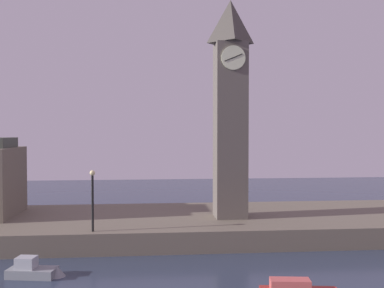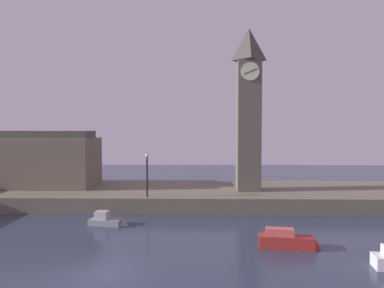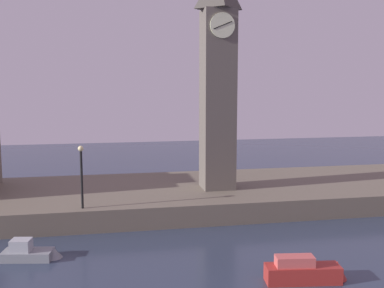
% 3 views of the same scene
% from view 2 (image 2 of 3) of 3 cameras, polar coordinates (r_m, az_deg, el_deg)
% --- Properties ---
extents(ground_plane, '(120.00, 120.00, 0.00)m').
position_cam_2_polar(ground_plane, '(22.09, -14.25, -18.98)').
color(ground_plane, '#2D384C').
extents(far_embankment, '(70.00, 12.00, 1.50)m').
position_cam_2_polar(far_embankment, '(40.84, -6.68, -7.80)').
color(far_embankment, '#6B6051').
rests_on(far_embankment, ground).
extents(clock_tower, '(2.63, 2.66, 16.86)m').
position_cam_2_polar(clock_tower, '(39.13, 8.71, 5.66)').
color(clock_tower, '#5B544C').
rests_on(clock_tower, far_embankment).
extents(parliament_hall, '(14.18, 6.38, 8.84)m').
position_cam_2_polar(parliament_hall, '(45.40, -23.87, -2.13)').
color(parliament_hall, '#6B6051').
rests_on(parliament_hall, far_embankment).
extents(streetlamp, '(0.36, 0.36, 4.12)m').
position_cam_2_polar(streetlamp, '(35.22, -6.95, -4.03)').
color(streetlamp, black).
rests_on(streetlamp, far_embankment).
extents(boat_dinghy_red, '(4.22, 1.56, 1.34)m').
position_cam_2_polar(boat_dinghy_red, '(26.37, 14.90, -14.18)').
color(boat_dinghy_red, maroon).
rests_on(boat_dinghy_red, ground).
extents(boat_cruiser_grey, '(3.40, 1.68, 1.22)m').
position_cam_2_polar(boat_cruiser_grey, '(31.95, -12.61, -11.47)').
color(boat_cruiser_grey, gray).
rests_on(boat_cruiser_grey, ground).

